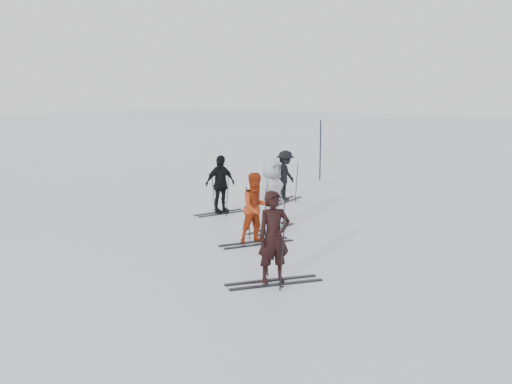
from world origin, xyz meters
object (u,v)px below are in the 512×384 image
(skier_near_dark, at_px, (274,238))
(skier_uphill_left, at_px, (220,185))
(piste_marker, at_px, (320,150))
(skier_uphill_far, at_px, (285,176))
(skier_red, at_px, (256,209))
(skier_grey, at_px, (271,195))

(skier_near_dark, height_order, skier_uphill_left, skier_near_dark)
(skier_near_dark, xyz_separation_m, piste_marker, (-6.30, 11.26, 0.29))
(piste_marker, bearing_deg, skier_uphill_far, -69.95)
(skier_red, relative_size, skier_uphill_far, 1.03)
(skier_grey, height_order, skier_uphill_left, skier_grey)
(skier_near_dark, xyz_separation_m, skier_uphill_far, (-4.67, 6.78, -0.06))
(skier_uphill_left, xyz_separation_m, piste_marker, (-1.36, 7.14, 0.31))
(skier_near_dark, bearing_deg, skier_red, 76.36)
(skier_near_dark, bearing_deg, skier_uphill_left, 81.91)
(skier_grey, xyz_separation_m, skier_uphill_left, (-2.28, 0.70, -0.07))
(piste_marker, bearing_deg, skier_red, -65.11)
(skier_near_dark, relative_size, skier_red, 1.05)
(skier_uphill_far, bearing_deg, piste_marker, 10.20)
(skier_near_dark, distance_m, skier_uphill_left, 6.44)
(skier_red, bearing_deg, skier_near_dark, -111.65)
(skier_uphill_far, height_order, piste_marker, piste_marker)
(skier_grey, height_order, piste_marker, piste_marker)
(skier_near_dark, relative_size, skier_grey, 0.96)
(skier_uphill_left, bearing_deg, piste_marker, 25.91)
(skier_grey, relative_size, piste_marker, 0.78)
(skier_grey, height_order, skier_uphill_far, skier_grey)
(skier_uphill_left, bearing_deg, skier_grey, -91.97)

